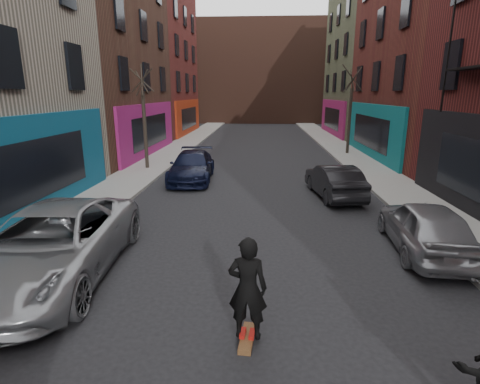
# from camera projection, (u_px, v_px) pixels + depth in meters

# --- Properties ---
(sidewalk_left) EXTENTS (2.50, 84.00, 0.13)m
(sidewalk_left) POSITION_uv_depth(u_px,v_px,m) (187.00, 142.00, 32.63)
(sidewalk_left) COLOR gray
(sidewalk_left) RESTS_ON ground
(sidewalk_right) EXTENTS (2.50, 84.00, 0.13)m
(sidewalk_right) POSITION_uv_depth(u_px,v_px,m) (332.00, 143.00, 31.96)
(sidewalk_right) COLOR gray
(sidewalk_right) RESTS_ON ground
(building_far) EXTENTS (40.00, 10.00, 14.00)m
(building_far) POSITION_uv_depth(u_px,v_px,m) (261.00, 74.00, 55.62)
(building_far) COLOR #47281E
(building_far) RESTS_ON ground
(tree_left_far) EXTENTS (2.00, 2.00, 6.50)m
(tree_left_far) POSITION_uv_depth(u_px,v_px,m) (144.00, 108.00, 20.20)
(tree_left_far) COLOR black
(tree_left_far) RESTS_ON sidewalk_left
(tree_right_far) EXTENTS (2.00, 2.00, 6.80)m
(tree_right_far) POSITION_uv_depth(u_px,v_px,m) (351.00, 103.00, 25.29)
(tree_right_far) COLOR black
(tree_right_far) RESTS_ON sidewalk_right
(parked_left_far) EXTENTS (3.11, 6.09, 1.65)m
(parked_left_far) POSITION_uv_depth(u_px,v_px,m) (52.00, 244.00, 8.58)
(parked_left_far) COLOR gray
(parked_left_far) RESTS_ON ground
(parked_left_end) EXTENTS (2.21, 4.94, 1.41)m
(parked_left_end) POSITION_uv_depth(u_px,v_px,m) (192.00, 166.00, 18.33)
(parked_left_end) COLOR black
(parked_left_end) RESTS_ON ground
(parked_right_far) EXTENTS (1.98, 4.30, 1.43)m
(parked_right_far) POSITION_uv_depth(u_px,v_px,m) (425.00, 227.00, 10.03)
(parked_right_far) COLOR gray
(parked_right_far) RESTS_ON ground
(parked_right_end) EXTENTS (1.97, 4.28, 1.36)m
(parked_right_end) POSITION_uv_depth(u_px,v_px,m) (334.00, 181.00, 15.40)
(parked_right_end) COLOR black
(parked_right_end) RESTS_ON ground
(skateboard) EXTENTS (0.30, 0.82, 0.10)m
(skateboard) POSITION_uv_depth(u_px,v_px,m) (247.00, 338.00, 6.51)
(skateboard) COLOR brown
(skateboard) RESTS_ON ground
(skateboarder) EXTENTS (0.71, 0.50, 1.83)m
(skateboarder) POSITION_uv_depth(u_px,v_px,m) (248.00, 288.00, 6.27)
(skateboarder) COLOR black
(skateboarder) RESTS_ON skateboard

